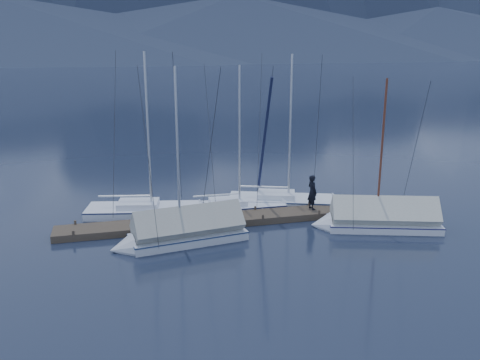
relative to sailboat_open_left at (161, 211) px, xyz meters
name	(u,v)px	position (x,y,z in m)	size (l,w,h in m)	color
ground	(250,236)	(3.76, -4.14, -0.16)	(1000.00, 1000.00, 0.00)	black
dock	(240,220)	(3.76, -2.14, -0.05)	(18.00, 1.50, 0.54)	#382D23
mooring_posts	(230,216)	(3.26, -2.14, 0.19)	(15.12, 1.52, 0.35)	#382D23
sailboat_open_left	(161,211)	(0.00, 0.00, 0.00)	(7.22, 3.42, 9.21)	silver
sailboat_open_mid	(248,207)	(4.62, -0.41, -0.01)	(6.44, 2.75, 8.46)	silver
sailboat_open_right	(297,202)	(7.50, -0.29, 0.00)	(7.08, 4.09, 9.03)	silver
sailboat_covered_near	(374,220)	(9.88, -4.59, 0.24)	(6.45, 3.63, 8.03)	silver
sailboat_covered_far	(178,234)	(0.36, -4.14, 0.26)	(6.36, 2.85, 8.64)	silver
person	(312,192)	(7.67, -2.03, 1.09)	(0.67, 0.44, 1.83)	black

